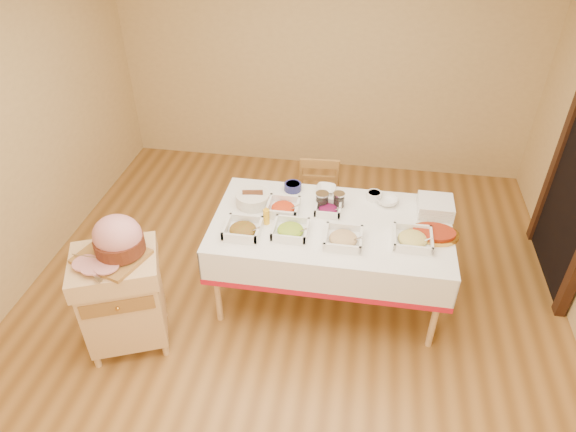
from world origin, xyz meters
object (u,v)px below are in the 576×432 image
(ham_on_board, at_px, (117,240))
(butcher_cart, at_px, (122,296))
(dining_table, at_px, (330,239))
(mustard_bottle, at_px, (266,216))
(plate_stack, at_px, (435,207))
(preserve_jar_right, at_px, (339,200))
(bread_basket, at_px, (253,199))
(dining_chair, at_px, (318,206))
(brass_platter, at_px, (434,234))
(preserve_jar_left, at_px, (322,201))

(ham_on_board, bearing_deg, butcher_cart, -141.97)
(dining_table, xyz_separation_m, butcher_cart, (-1.43, -0.74, -0.13))
(mustard_bottle, bearing_deg, plate_stack, 15.39)
(plate_stack, bearing_deg, ham_on_board, -156.05)
(preserve_jar_right, relative_size, bread_basket, 0.44)
(bread_basket, relative_size, plate_stack, 1.02)
(dining_table, height_order, preserve_jar_right, preserve_jar_right)
(dining_chair, relative_size, ham_on_board, 1.81)
(ham_on_board, distance_m, brass_platter, 2.25)
(bread_basket, bearing_deg, preserve_jar_right, 7.35)
(mustard_bottle, height_order, plate_stack, mustard_bottle)
(bread_basket, distance_m, brass_platter, 1.42)
(dining_table, relative_size, preserve_jar_left, 13.56)
(ham_on_board, height_order, preserve_jar_left, ham_on_board)
(mustard_bottle, relative_size, brass_platter, 0.42)
(mustard_bottle, distance_m, brass_platter, 1.25)
(dining_chair, distance_m, preserve_jar_right, 0.60)
(butcher_cart, xyz_separation_m, ham_on_board, (0.05, 0.04, 0.49))
(preserve_jar_right, bearing_deg, dining_chair, 116.02)
(ham_on_board, height_order, mustard_bottle, ham_on_board)
(dining_table, distance_m, dining_chair, 0.69)
(butcher_cart, distance_m, brass_platter, 2.32)
(butcher_cart, height_order, preserve_jar_right, preserve_jar_right)
(bread_basket, height_order, plate_stack, bread_basket)
(preserve_jar_right, height_order, mustard_bottle, mustard_bottle)
(butcher_cart, bearing_deg, plate_stack, 24.30)
(dining_chair, bearing_deg, dining_table, -75.18)
(dining_table, distance_m, plate_stack, 0.85)
(butcher_cart, relative_size, plate_stack, 3.10)
(dining_table, relative_size, mustard_bottle, 11.70)
(preserve_jar_right, bearing_deg, dining_table, -98.40)
(butcher_cart, height_order, mustard_bottle, mustard_bottle)
(dining_table, bearing_deg, plate_stack, 18.28)
(dining_chair, relative_size, plate_stack, 3.19)
(ham_on_board, bearing_deg, bread_basket, 48.94)
(preserve_jar_right, bearing_deg, butcher_cart, -146.45)
(preserve_jar_left, relative_size, preserve_jar_right, 1.12)
(mustard_bottle, height_order, brass_platter, mustard_bottle)
(bread_basket, bearing_deg, preserve_jar_left, 4.86)
(dining_table, height_order, dining_chair, dining_chair)
(dining_chair, xyz_separation_m, bread_basket, (-0.47, -0.51, 0.37))
(bread_basket, bearing_deg, ham_on_board, -131.06)
(preserve_jar_right, bearing_deg, brass_platter, -20.60)
(preserve_jar_left, bearing_deg, plate_stack, 4.55)
(preserve_jar_right, distance_m, mustard_bottle, 0.61)
(butcher_cart, bearing_deg, dining_table, 27.38)
(preserve_jar_right, distance_m, plate_stack, 0.75)
(plate_stack, relative_size, brass_platter, 0.73)
(dining_table, relative_size, brass_platter, 4.97)
(dining_chair, bearing_deg, butcher_cart, -132.03)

